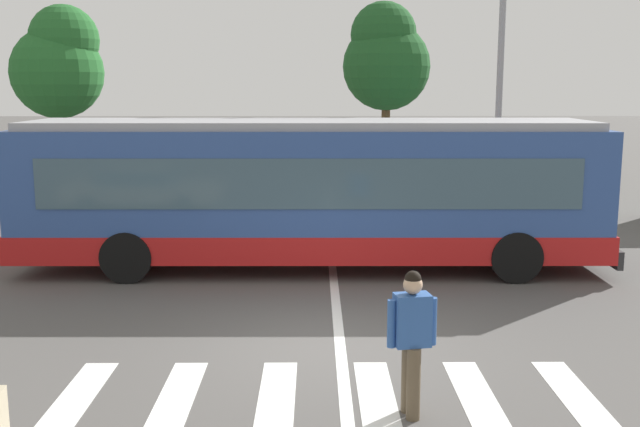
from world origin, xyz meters
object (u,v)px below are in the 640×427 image
at_px(pedestrian_crossing_street, 412,335).
at_px(parked_car_teal, 445,170).
at_px(twin_arm_street_lamp, 503,11).
at_px(parked_car_black, 138,169).
at_px(parked_car_red, 289,169).
at_px(parked_car_silver, 364,169).
at_px(city_transit_bus, 311,192).
at_px(parked_car_white, 213,169).
at_px(background_tree_right, 386,58).
at_px(background_tree_left, 59,63).

bearing_deg(pedestrian_crossing_street, parked_car_teal, 79.01).
height_order(parked_car_teal, twin_arm_street_lamp, twin_arm_street_lamp).
xyz_separation_m(parked_car_black, parked_car_red, (5.45, -0.19, 0.00)).
bearing_deg(parked_car_silver, parked_car_teal, -1.25).
distance_m(pedestrian_crossing_street, parked_car_silver, 18.42).
height_order(city_transit_bus, twin_arm_street_lamp, twin_arm_street_lamp).
distance_m(parked_car_white, parked_car_red, 2.76).
bearing_deg(background_tree_right, parked_car_silver, -103.84).
relative_size(parked_car_black, background_tree_right, 0.64).
height_order(pedestrian_crossing_street, background_tree_right, background_tree_right).
bearing_deg(background_tree_left, parked_car_teal, -6.55).
distance_m(city_transit_bus, background_tree_left, 16.23).
distance_m(parked_car_white, background_tree_right, 9.01).
relative_size(parked_car_white, parked_car_silver, 1.01).
distance_m(parked_car_black, parked_car_teal, 11.05).
distance_m(pedestrian_crossing_street, parked_car_red, 18.65).
relative_size(city_transit_bus, parked_car_white, 2.58).
relative_size(city_transit_bus, background_tree_right, 1.68).
height_order(parked_car_red, twin_arm_street_lamp, twin_arm_street_lamp).
bearing_deg(city_transit_bus, pedestrian_crossing_street, -80.45).
xyz_separation_m(parked_car_white, parked_car_teal, (8.36, -0.30, 0.00)).
bearing_deg(pedestrian_crossing_street, parked_car_white, 104.41).
bearing_deg(parked_car_silver, parked_car_red, 177.37).
bearing_deg(parked_car_teal, parked_car_white, 177.93).
bearing_deg(parked_car_teal, parked_car_black, 178.07).
bearing_deg(city_transit_bus, parked_car_white, 107.25).
relative_size(parked_car_teal, background_tree_left, 0.68).
bearing_deg(background_tree_left, parked_car_white, -12.92).
relative_size(parked_car_white, twin_arm_street_lamp, 0.48).
bearing_deg(parked_car_red, parked_car_silver, -2.63).
distance_m(city_transit_bus, parked_car_white, 12.19).
distance_m(pedestrian_crossing_street, parked_car_white, 19.26).
bearing_deg(parked_car_white, parked_car_teal, -2.07).
height_order(pedestrian_crossing_street, parked_car_white, pedestrian_crossing_street).
distance_m(parked_car_black, twin_arm_street_lamp, 13.66).
xyz_separation_m(city_transit_bus, background_tree_left, (-9.36, 12.93, 2.95)).
bearing_deg(parked_car_silver, background_tree_right, 76.16).
bearing_deg(twin_arm_street_lamp, parked_car_teal, 104.46).
bearing_deg(background_tree_right, twin_arm_street_lamp, -72.52).
distance_m(parked_car_teal, twin_arm_street_lamp, 6.40).
distance_m(parked_car_red, parked_car_teal, 5.60).
height_order(parked_car_teal, background_tree_right, background_tree_right).
bearing_deg(parked_car_white, parked_car_black, 178.49).
distance_m(parked_car_black, parked_car_red, 5.45).
bearing_deg(pedestrian_crossing_street, parked_car_silver, 87.93).
relative_size(parked_car_red, twin_arm_street_lamp, 0.47).
relative_size(pedestrian_crossing_street, background_tree_right, 0.24).
bearing_deg(city_transit_bus, parked_car_red, 94.20).
distance_m(parked_car_silver, twin_arm_street_lamp, 7.43).
distance_m(parked_car_teal, background_tree_left, 14.69).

